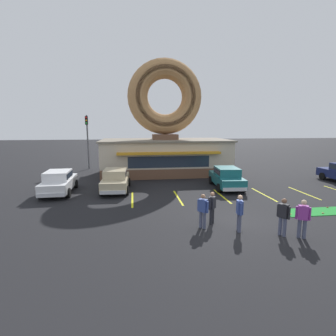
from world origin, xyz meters
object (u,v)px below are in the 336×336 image
at_px(pedestrian_blue_sweater_man, 212,206).
at_px(pedestrian_beanie_man, 240,211).
at_px(car_white, 59,181).
at_px(pedestrian_clipboard_woman, 283,215).
at_px(car_teal, 226,177).
at_px(car_champagne, 116,179).
at_px(pedestrian_leather_jacket_man, 203,210).
at_px(golf_ball, 305,213).
at_px(trash_bin, 224,172).
at_px(traffic_light_pole, 87,135).
at_px(pedestrian_hooded_kid, 303,217).

height_order(pedestrian_blue_sweater_man, pedestrian_beanie_man, pedestrian_beanie_man).
distance_m(car_white, pedestrian_blue_sweater_man, 11.38).
distance_m(pedestrian_blue_sweater_man, pedestrian_clipboard_woman, 3.14).
bearing_deg(car_white, car_teal, -0.35).
height_order(car_champagne, pedestrian_leather_jacket_man, pedestrian_leather_jacket_man).
distance_m(golf_ball, pedestrian_leather_jacket_man, 6.21).
relative_size(golf_ball, car_white, 0.01).
bearing_deg(car_teal, golf_ball, -70.95).
bearing_deg(pedestrian_leather_jacket_man, trash_bin, 65.98).
relative_size(car_white, traffic_light_pole, 0.80).
bearing_deg(pedestrian_hooded_kid, pedestrian_clipboard_woman, 153.34).
bearing_deg(car_white, pedestrian_hooded_kid, -36.88).
xyz_separation_m(pedestrian_hooded_kid, pedestrian_beanie_man, (-2.34, 1.03, 0.01)).
height_order(trash_bin, traffic_light_pole, traffic_light_pole).
distance_m(car_white, pedestrian_leather_jacket_man, 11.24).
bearing_deg(pedestrian_hooded_kid, trash_bin, 84.27).
relative_size(pedestrian_clipboard_woman, pedestrian_beanie_man, 0.99).
distance_m(golf_ball, car_champagne, 12.36).
distance_m(pedestrian_leather_jacket_man, pedestrian_beanie_man, 1.63).
bearing_deg(pedestrian_clipboard_woman, golf_ball, 41.16).
bearing_deg(pedestrian_beanie_man, car_teal, 73.76).
relative_size(golf_ball, traffic_light_pole, 0.01).
relative_size(pedestrian_blue_sweater_man, pedestrian_leather_jacket_man, 0.97).
xyz_separation_m(pedestrian_hooded_kid, trash_bin, (1.33, 13.28, -0.43)).
height_order(pedestrian_hooded_kid, pedestrian_leather_jacket_man, pedestrian_hooded_kid).
height_order(pedestrian_clipboard_woman, traffic_light_pole, traffic_light_pole).
bearing_deg(pedestrian_hooded_kid, pedestrian_blue_sweater_man, 147.56).
bearing_deg(car_champagne, golf_ball, -32.03).
distance_m(car_champagne, trash_bin, 10.40).
bearing_deg(pedestrian_clipboard_woman, car_white, 142.59).
height_order(pedestrian_beanie_man, traffic_light_pole, traffic_light_pole).
xyz_separation_m(golf_ball, pedestrian_clipboard_woman, (-2.84, -2.48, 0.87)).
distance_m(car_white, trash_bin, 14.15).
distance_m(golf_ball, pedestrian_blue_sweater_man, 5.55).
bearing_deg(golf_ball, car_white, 156.20).
bearing_deg(pedestrian_beanie_man, car_champagne, 125.54).
xyz_separation_m(pedestrian_blue_sweater_man, pedestrian_beanie_man, (0.94, -1.05, 0.06)).
bearing_deg(trash_bin, pedestrian_beanie_man, -106.70).
xyz_separation_m(car_white, pedestrian_blue_sweater_man, (8.92, -7.07, -0.00)).
bearing_deg(golf_ball, pedestrian_leather_jacket_man, -168.63).
relative_size(car_white, car_teal, 0.99).
xyz_separation_m(car_white, pedestrian_clipboard_woman, (11.53, -8.82, 0.05)).
height_order(pedestrian_hooded_kid, pedestrian_clipboard_woman, pedestrian_hooded_kid).
xyz_separation_m(car_champagne, pedestrian_hooded_kid, (8.29, -9.36, 0.05)).
height_order(car_champagne, trash_bin, car_champagne).
relative_size(car_champagne, pedestrian_hooded_kid, 2.76).
height_order(car_white, pedestrian_leather_jacket_man, pedestrian_leather_jacket_man).
height_order(golf_ball, pedestrian_beanie_man, pedestrian_beanie_man).
relative_size(pedestrian_blue_sweater_man, pedestrian_beanie_man, 0.94).
relative_size(golf_ball, trash_bin, 0.04).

